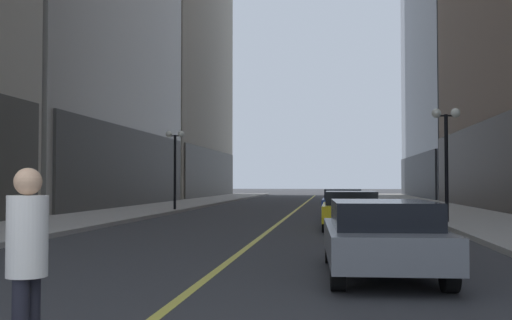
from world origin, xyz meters
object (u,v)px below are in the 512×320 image
car_blue (343,202)px  car_grey (381,235)px  street_lamp_right_mid (446,139)px  car_yellow (351,208)px  pedestrian_in_white_shirt (27,255)px  street_lamp_left_far (175,152)px

car_blue → car_grey: bearing=-88.6°
car_blue → street_lamp_right_mid: (3.83, -4.35, 2.54)m
car_yellow → pedestrian_in_white_shirt: size_ratio=2.60×
car_blue → pedestrian_in_white_shirt: bearing=-97.3°
car_grey → car_blue: bearing=91.4°
street_lamp_right_mid → car_grey: bearing=-104.9°
car_blue → street_lamp_right_mid: 6.32m
car_grey → street_lamp_right_mid: 13.49m
car_yellow → street_lamp_right_mid: bearing=31.2°
car_yellow → pedestrian_in_white_shirt: pedestrian_in_white_shirt is taller
car_yellow → car_blue: same height
car_grey → street_lamp_left_far: street_lamp_left_far is taller
car_blue → car_yellow: bearing=-88.4°
pedestrian_in_white_shirt → car_yellow: bearing=79.3°
pedestrian_in_white_shirt → street_lamp_left_far: (-6.00, 27.53, 2.22)m
car_blue → street_lamp_left_far: 10.27m
car_yellow → street_lamp_right_mid: size_ratio=1.04×
car_grey → pedestrian_in_white_shirt: size_ratio=2.63×
car_yellow → street_lamp_left_far: size_ratio=1.04×
car_yellow → car_blue: bearing=91.6°
street_lamp_left_far → street_lamp_right_mid: 15.45m
car_grey → car_yellow: bearing=91.3°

